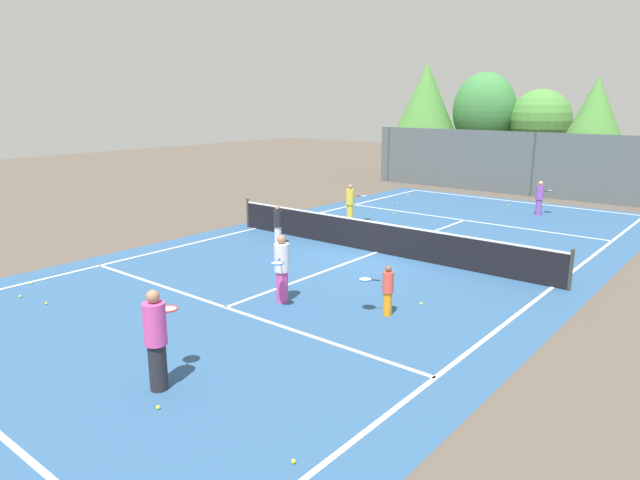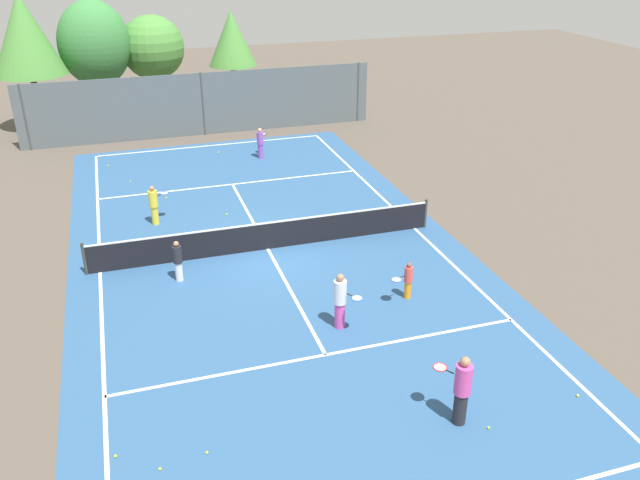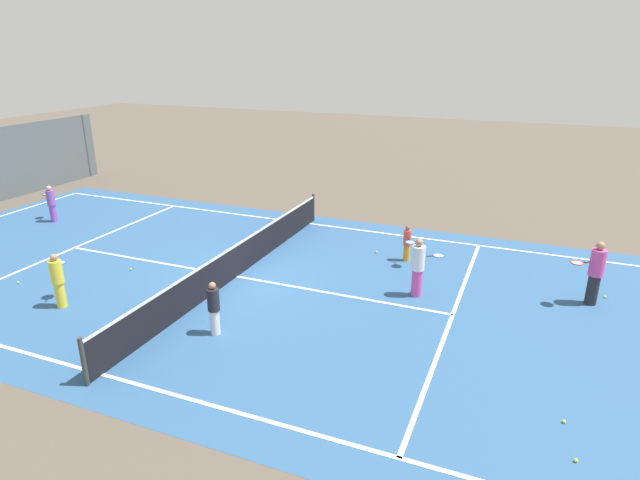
# 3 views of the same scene
# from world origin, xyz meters

# --- Properties ---
(ground_plane) EXTENTS (80.00, 80.00, 0.00)m
(ground_plane) POSITION_xyz_m (0.00, 0.00, 0.00)
(ground_plane) COLOR brown
(court_surface) EXTENTS (13.00, 25.00, 0.01)m
(court_surface) POSITION_xyz_m (0.00, 0.00, 0.00)
(court_surface) COLOR #2D5684
(court_surface) RESTS_ON ground_plane
(tennis_net) EXTENTS (11.90, 0.10, 1.10)m
(tennis_net) POSITION_xyz_m (0.00, 0.00, 0.51)
(tennis_net) COLOR #333833
(tennis_net) RESTS_ON ground_plane
(perimeter_fence) EXTENTS (18.00, 0.12, 3.20)m
(perimeter_fence) POSITION_xyz_m (0.00, 14.00, 1.60)
(perimeter_fence) COLOR #515B60
(perimeter_fence) RESTS_ON ground_plane
(tree_0) EXTENTS (2.56, 2.56, 5.88)m
(tree_0) POSITION_xyz_m (2.08, 16.17, 4.41)
(tree_0) COLOR brown
(tree_0) RESTS_ON ground_plane
(tree_1) EXTENTS (3.60, 3.60, 5.38)m
(tree_1) POSITION_xyz_m (-1.83, 19.92, 3.56)
(tree_1) COLOR brown
(tree_1) RESTS_ON ground_plane
(tree_2) EXTENTS (3.83, 3.41, 6.39)m
(tree_2) POSITION_xyz_m (-4.94, 19.03, 4.07)
(tree_2) COLOR brown
(tree_2) RESTS_ON ground_plane
(tree_3) EXTENTS (3.66, 3.66, 6.96)m
(tree_3) POSITION_xyz_m (-8.20, 17.69, 4.91)
(tree_3) COLOR brown
(tree_3) RESTS_ON ground_plane
(player_0) EXTENTS (0.83, 0.75, 1.50)m
(player_0) POSITION_xyz_m (-3.45, 3.27, 0.78)
(player_0) COLOR yellow
(player_0) RESTS_ON ground_plane
(player_1) EXTENTS (0.82, 0.56, 1.18)m
(player_1) POSITION_xyz_m (3.18, -4.41, 0.62)
(player_1) COLOR orange
(player_1) RESTS_ON ground_plane
(player_2) EXTENTS (0.29, 0.29, 1.35)m
(player_2) POSITION_xyz_m (-3.13, -1.28, 0.69)
(player_2) COLOR silver
(player_2) RESTS_ON ground_plane
(player_3) EXTENTS (0.72, 0.92, 1.77)m
(player_3) POSITION_xyz_m (2.06, -9.69, 0.91)
(player_3) COLOR #232328
(player_3) RESTS_ON ground_plane
(player_4) EXTENTS (0.64, 0.87, 1.45)m
(player_4) POSITION_xyz_m (1.94, 9.43, 0.75)
(player_4) COLOR purple
(player_4) RESTS_ON ground_plane
(player_5) EXTENTS (0.72, 0.89, 1.67)m
(player_5) POSITION_xyz_m (0.78, -5.28, 0.86)
(player_5) COLOR #D14799
(player_5) RESTS_ON ground_plane
(ball_crate) EXTENTS (0.45, 0.29, 0.43)m
(ball_crate) POSITION_xyz_m (1.40, 0.81, 0.18)
(ball_crate) COLOR green
(ball_crate) RESTS_ON ground_plane
(tennis_ball_0) EXTENTS (0.07, 0.07, 0.07)m
(tennis_ball_0) POSITION_xyz_m (-4.13, 8.00, 0.03)
(tennis_ball_0) COLOR #CCE533
(tennis_ball_0) RESTS_ON ground_plane
(tennis_ball_1) EXTENTS (0.07, 0.07, 0.07)m
(tennis_ball_1) POSITION_xyz_m (-0.82, 3.27, 0.03)
(tennis_ball_1) COLOR #CCE533
(tennis_ball_1) RESTS_ON ground_plane
(tennis_ball_2) EXTENTS (0.07, 0.07, 0.07)m
(tennis_ball_2) POSITION_xyz_m (5.17, -9.78, 0.03)
(tennis_ball_2) COLOR #CCE533
(tennis_ball_2) RESTS_ON ground_plane
(tennis_ball_3) EXTENTS (0.07, 0.07, 0.07)m
(tennis_ball_3) POSITION_xyz_m (-4.46, -9.14, 0.03)
(tennis_ball_3) COLOR #CCE533
(tennis_ball_3) RESTS_ON ground_plane
(tennis_ball_4) EXTENTS (0.07, 0.07, 0.07)m
(tennis_ball_4) POSITION_xyz_m (-3.47, -8.97, 0.03)
(tennis_ball_4) COLOR #CCE533
(tennis_ball_4) RESTS_ON ground_plane
(tennis_ball_5) EXTENTS (0.07, 0.07, 0.07)m
(tennis_ball_5) POSITION_xyz_m (-4.55, 0.88, 0.03)
(tennis_ball_5) COLOR #CCE533
(tennis_ball_5) RESTS_ON ground_plane
(tennis_ball_6) EXTENTS (0.07, 0.07, 0.07)m
(tennis_ball_6) POSITION_xyz_m (2.59, -10.11, 0.03)
(tennis_ball_6) COLOR #CCE533
(tennis_ball_6) RESTS_ON ground_plane
(tennis_ball_7) EXTENTS (0.07, 0.07, 0.07)m
(tennis_ball_7) POSITION_xyz_m (-4.97, 10.37, 0.03)
(tennis_ball_7) COLOR #CCE533
(tennis_ball_7) RESTS_ON ground_plane
(tennis_ball_8) EXTENTS (0.07, 0.07, 0.07)m
(tennis_ball_8) POSITION_xyz_m (3.49, -3.32, 0.03)
(tennis_ball_8) COLOR #CCE533
(tennis_ball_8) RESTS_ON ground_plane
(tennis_ball_9) EXTENTS (0.07, 0.07, 0.07)m
(tennis_ball_9) POSITION_xyz_m (-5.32, -8.49, 0.03)
(tennis_ball_9) COLOR #CCE533
(tennis_ball_9) RESTS_ON ground_plane
(tennis_ball_10) EXTENTS (0.07, 0.07, 0.07)m
(tennis_ball_10) POSITION_xyz_m (-2.85, 5.63, 0.03)
(tennis_ball_10) COLOR #CCE533
(tennis_ball_10) RESTS_ON ground_plane
(tennis_ball_11) EXTENTS (0.07, 0.07, 0.07)m
(tennis_ball_11) POSITION_xyz_m (0.14, 10.74, 0.03)
(tennis_ball_11) COLOR #CCE533
(tennis_ball_11) RESTS_ON ground_plane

